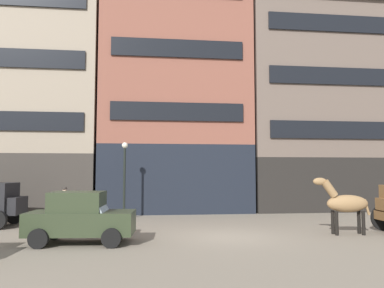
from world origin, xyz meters
TOP-DOWN VIEW (x-y plane):
  - ground_plane at (0.00, 0.00)m, footprint 120.00×120.00m
  - building_far_left at (-9.88, 10.83)m, footprint 7.58×7.11m
  - building_center_left at (-1.44, 10.83)m, footprint 9.99×7.11m
  - building_center_right at (8.44, 10.83)m, footprint 10.47×7.11m
  - draft_horse at (4.82, -0.04)m, footprint 2.35×0.71m
  - sedan_light at (-5.54, -0.75)m, footprint 3.80×2.07m
  - pedestrian_officer at (-7.20, 4.32)m, footprint 0.48×0.48m
  - streetlamp_curbside at (-4.44, 5.79)m, footprint 0.32×0.32m
  - fire_hydrant_curbside at (10.45, 6.25)m, footprint 0.24×0.24m

SIDE VIEW (x-z plane):
  - ground_plane at x=0.00m, z-range 0.00..0.00m
  - fire_hydrant_curbside at x=10.45m, z-range 0.01..0.84m
  - sedan_light at x=-5.54m, z-range 0.00..1.83m
  - pedestrian_officer at x=-7.20m, z-range 0.08..1.88m
  - draft_horse at x=4.82m, z-range 0.12..2.42m
  - streetlamp_curbside at x=-4.44m, z-range 0.61..4.73m
  - building_center_right at x=8.44m, z-range 0.04..14.27m
  - building_far_left at x=-9.88m, z-range 0.04..15.07m
  - building_center_left at x=-1.44m, z-range 0.04..16.32m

